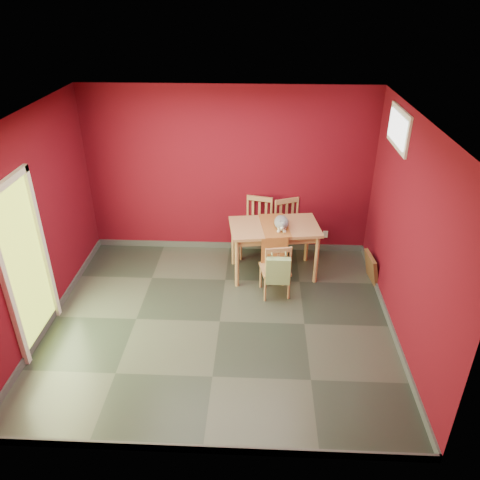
{
  "coord_description": "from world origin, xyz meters",
  "views": [
    {
      "loc": [
        0.5,
        -4.92,
        3.95
      ],
      "look_at": [
        0.25,
        0.45,
        1.0
      ],
      "focal_mm": 35.0,
      "sensor_mm": 36.0,
      "label": 1
    }
  ],
  "objects_px": {
    "picture_frame": "(371,268)",
    "dining_table": "(274,232)",
    "tote_bag": "(278,271)",
    "chair_near": "(276,269)",
    "cat": "(281,220)",
    "chair_far_left": "(257,227)",
    "chair_far_right": "(290,229)"
  },
  "relations": [
    {
      "from": "chair_far_left",
      "to": "picture_frame",
      "type": "height_order",
      "value": "chair_far_left"
    },
    {
      "from": "chair_far_left",
      "to": "chair_near",
      "type": "height_order",
      "value": "chair_far_left"
    },
    {
      "from": "chair_near",
      "to": "cat",
      "type": "distance_m",
      "value": 0.74
    },
    {
      "from": "tote_bag",
      "to": "dining_table",
      "type": "bearing_deg",
      "value": 93.11
    },
    {
      "from": "chair_near",
      "to": "picture_frame",
      "type": "relative_size",
      "value": 1.86
    },
    {
      "from": "chair_far_right",
      "to": "picture_frame",
      "type": "distance_m",
      "value": 1.42
    },
    {
      "from": "chair_far_left",
      "to": "chair_near",
      "type": "distance_m",
      "value": 1.18
    },
    {
      "from": "dining_table",
      "to": "chair_far_right",
      "type": "xyz_separation_m",
      "value": [
        0.27,
        0.54,
        -0.22
      ]
    },
    {
      "from": "chair_near",
      "to": "tote_bag",
      "type": "bearing_deg",
      "value": -83.16
    },
    {
      "from": "chair_far_right",
      "to": "tote_bag",
      "type": "relative_size",
      "value": 2.09
    },
    {
      "from": "chair_far_left",
      "to": "chair_far_right",
      "type": "relative_size",
      "value": 1.02
    },
    {
      "from": "dining_table",
      "to": "chair_far_right",
      "type": "distance_m",
      "value": 0.64
    },
    {
      "from": "cat",
      "to": "tote_bag",
      "type": "bearing_deg",
      "value": -81.14
    },
    {
      "from": "tote_bag",
      "to": "chair_near",
      "type": "bearing_deg",
      "value": 96.84
    },
    {
      "from": "picture_frame",
      "to": "chair_near",
      "type": "bearing_deg",
      "value": -163.56
    },
    {
      "from": "picture_frame",
      "to": "chair_far_left",
      "type": "bearing_deg",
      "value": 157.41
    },
    {
      "from": "chair_near",
      "to": "dining_table",
      "type": "bearing_deg",
      "value": 91.79
    },
    {
      "from": "picture_frame",
      "to": "dining_table",
      "type": "bearing_deg",
      "value": 173.58
    },
    {
      "from": "picture_frame",
      "to": "chair_far_right",
      "type": "bearing_deg",
      "value": 149.55
    },
    {
      "from": "dining_table",
      "to": "chair_far_right",
      "type": "bearing_deg",
      "value": 63.85
    },
    {
      "from": "chair_far_right",
      "to": "picture_frame",
      "type": "bearing_deg",
      "value": -30.45
    },
    {
      "from": "cat",
      "to": "picture_frame",
      "type": "height_order",
      "value": "cat"
    },
    {
      "from": "cat",
      "to": "picture_frame",
      "type": "distance_m",
      "value": 1.54
    },
    {
      "from": "dining_table",
      "to": "picture_frame",
      "type": "relative_size",
      "value": 3.06
    },
    {
      "from": "dining_table",
      "to": "chair_near",
      "type": "relative_size",
      "value": 1.65
    },
    {
      "from": "chair_near",
      "to": "chair_far_left",
      "type": "bearing_deg",
      "value": 103.85
    },
    {
      "from": "dining_table",
      "to": "tote_bag",
      "type": "distance_m",
      "value": 0.82
    },
    {
      "from": "chair_far_right",
      "to": "cat",
      "type": "height_order",
      "value": "cat"
    },
    {
      "from": "tote_bag",
      "to": "cat",
      "type": "distance_m",
      "value": 0.85
    },
    {
      "from": "chair_far_right",
      "to": "picture_frame",
      "type": "relative_size",
      "value": 2.11
    },
    {
      "from": "chair_far_right",
      "to": "picture_frame",
      "type": "height_order",
      "value": "chair_far_right"
    },
    {
      "from": "dining_table",
      "to": "cat",
      "type": "relative_size",
      "value": 3.19
    }
  ]
}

